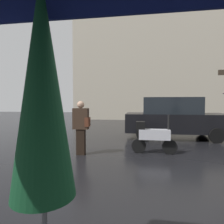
# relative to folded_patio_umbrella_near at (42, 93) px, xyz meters

# --- Properties ---
(folded_patio_umbrella_near) EXTENTS (0.43, 0.43, 2.48)m
(folded_patio_umbrella_near) POSITION_rel_folded_patio_umbrella_near_xyz_m (0.00, 0.00, 0.00)
(folded_patio_umbrella_near) COLOR black
(folded_patio_umbrella_near) RESTS_ON ground
(pedestrian_with_bag) EXTENTS (0.51, 0.24, 1.66)m
(pedestrian_with_bag) POSITION_rel_folded_patio_umbrella_near_xyz_m (-1.17, 4.45, -0.72)
(pedestrian_with_bag) COLOR black
(pedestrian_with_bag) RESTS_ON ground
(parked_scooter) EXTENTS (1.42, 0.32, 1.23)m
(parked_scooter) POSITION_rel_folded_patio_umbrella_near_xyz_m (1.02, 4.92, -1.11)
(parked_scooter) COLOR black
(parked_scooter) RESTS_ON ground
(parked_car_left) EXTENTS (4.45, 2.00, 1.85)m
(parked_car_left) POSITION_rel_folded_patio_umbrella_near_xyz_m (2.12, 7.82, -0.73)
(parked_car_left) COLOR black
(parked_car_left) RESTS_ON ground
(building_block) EXTENTS (14.42, 2.36, 15.72)m
(building_block) POSITION_rel_folded_patio_umbrella_near_xyz_m (1.26, 17.91, 6.20)
(building_block) COLOR #B2A893
(building_block) RESTS_ON ground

